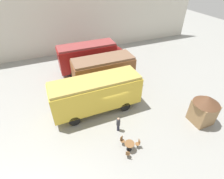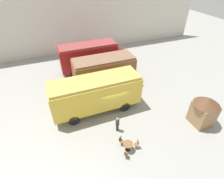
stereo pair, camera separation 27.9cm
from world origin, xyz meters
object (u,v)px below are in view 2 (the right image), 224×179
at_px(passenger_coach_wooden, 104,70).
at_px(visitor_person, 117,124).
at_px(passenger_coach_vintage, 96,92).
at_px(ticket_kiosk, 205,109).
at_px(streamlined_locomotive, 93,55).
at_px(cafe_chair_0, 137,144).
at_px(cafe_table_near, 128,145).

distance_m(passenger_coach_wooden, visitor_person, 7.58).
distance_m(passenger_coach_vintage, ticket_kiosk, 10.12).
distance_m(streamlined_locomotive, passenger_coach_vintage, 8.30).
bearing_deg(passenger_coach_wooden, passenger_coach_vintage, -119.16).
relative_size(cafe_chair_0, ticket_kiosk, 0.29).
relative_size(streamlined_locomotive, passenger_coach_vintage, 1.07).
bearing_deg(passenger_coach_vintage, visitor_person, -75.51).
bearing_deg(passenger_coach_wooden, visitor_person, -100.24).
bearing_deg(cafe_chair_0, ticket_kiosk, -171.08).
xyz_separation_m(streamlined_locomotive, passenger_coach_vintage, (-2.07, -8.04, -0.07)).
height_order(passenger_coach_wooden, visitor_person, passenger_coach_wooden).
xyz_separation_m(passenger_coach_wooden, visitor_person, (-1.33, -7.35, -1.28)).
relative_size(cafe_table_near, ticket_kiosk, 0.27).
relative_size(passenger_coach_vintage, ticket_kiosk, 2.89).
height_order(streamlined_locomotive, visitor_person, streamlined_locomotive).
xyz_separation_m(passenger_coach_wooden, passenger_coach_vintage, (-2.21, -3.95, 0.04)).
relative_size(passenger_coach_wooden, passenger_coach_vintage, 0.82).
xyz_separation_m(passenger_coach_wooden, cafe_chair_0, (-0.56, -9.62, -1.60)).
distance_m(cafe_table_near, visitor_person, 2.20).
bearing_deg(passenger_coach_vintage, passenger_coach_wooden, 60.84).
distance_m(passenger_coach_wooden, passenger_coach_vintage, 4.53).
distance_m(streamlined_locomotive, ticket_kiosk, 14.89).
bearing_deg(cafe_table_near, passenger_coach_wooden, 82.08).
bearing_deg(passenger_coach_vintage, cafe_table_near, -81.05).
height_order(visitor_person, ticket_kiosk, ticket_kiosk).
xyz_separation_m(passenger_coach_wooden, ticket_kiosk, (6.38, -9.29, -0.44)).
xyz_separation_m(streamlined_locomotive, cafe_table_near, (-1.19, -13.62, -1.64)).
xyz_separation_m(streamlined_locomotive, cafe_chair_0, (-0.42, -13.71, -1.71)).
bearing_deg(streamlined_locomotive, visitor_person, -95.97).
relative_size(passenger_coach_vintage, cafe_chair_0, 9.95).
xyz_separation_m(passenger_coach_vintage, ticket_kiosk, (8.59, -5.33, -0.48)).
xyz_separation_m(streamlined_locomotive, ticket_kiosk, (6.52, -13.37, -0.55)).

